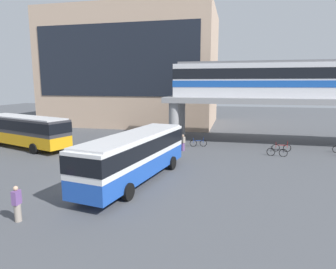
% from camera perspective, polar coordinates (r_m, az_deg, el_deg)
% --- Properties ---
extents(ground_plane, '(120.00, 120.00, 0.00)m').
position_cam_1_polar(ground_plane, '(28.75, -4.95, -3.24)').
color(ground_plane, '#47494F').
extents(station_building, '(26.11, 15.79, 17.51)m').
position_cam_1_polar(station_building, '(49.75, -6.58, 12.38)').
color(station_building, tan).
rests_on(station_building, ground_plane).
extents(elevated_platform, '(27.46, 5.94, 4.99)m').
position_cam_1_polar(elevated_platform, '(34.52, 22.82, 5.34)').
color(elevated_platform, gray).
rests_on(elevated_platform, ground_plane).
extents(train, '(24.89, 2.96, 3.84)m').
position_cam_1_polar(train, '(34.39, 22.48, 9.88)').
color(train, silver).
rests_on(train, elevated_platform).
extents(bus_main, '(4.42, 11.31, 3.22)m').
position_cam_1_polar(bus_main, '(19.70, -6.37, -3.41)').
color(bus_main, '#1E4CB2').
rests_on(bus_main, ground_plane).
extents(bus_secondary, '(11.27, 5.96, 3.22)m').
position_cam_1_polar(bus_secondary, '(33.14, -25.88, 1.04)').
color(bus_secondary, orange).
rests_on(bus_secondary, ground_plane).
extents(bicycle_red, '(1.79, 0.14, 1.04)m').
position_cam_1_polar(bicycle_red, '(30.54, 21.02, -2.40)').
color(bicycle_red, black).
rests_on(bicycle_red, ground_plane).
extents(bicycle_black, '(1.78, 0.33, 1.04)m').
position_cam_1_polar(bicycle_black, '(28.45, 20.28, -3.22)').
color(bicycle_black, black).
rests_on(bicycle_black, ground_plane).
extents(bicycle_blue, '(1.75, 0.50, 1.04)m').
position_cam_1_polar(bicycle_blue, '(30.92, 5.86, -1.65)').
color(bicycle_blue, black).
rests_on(bicycle_blue, ground_plane).
extents(pedestrian_by_bike_rack, '(0.47, 0.46, 1.60)m').
position_cam_1_polar(pedestrian_by_bike_rack, '(28.80, 2.90, -1.67)').
color(pedestrian_by_bike_rack, '#724C8C').
rests_on(pedestrian_by_bike_rack, ground_plane).
extents(pedestrian_near_building, '(0.32, 0.40, 1.75)m').
position_cam_1_polar(pedestrian_near_building, '(16.01, -27.09, -11.97)').
color(pedestrian_near_building, gray).
rests_on(pedestrian_near_building, ground_plane).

